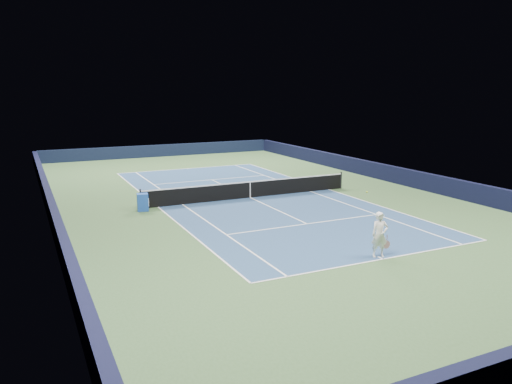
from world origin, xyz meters
name	(u,v)px	position (x,y,z in m)	size (l,w,h in m)	color
ground	(250,198)	(0.00, 0.00, 0.00)	(40.00, 40.00, 0.00)	#36552E
wall_far	(161,151)	(0.00, 19.82, 0.55)	(22.00, 0.35, 1.10)	black
wall_right	(395,175)	(10.82, 0.00, 0.55)	(0.35, 40.00, 1.10)	black
wall_left	(51,207)	(-10.82, 0.00, 0.55)	(0.35, 40.00, 1.10)	black
court_surface	(250,198)	(0.00, 0.00, 0.00)	(10.97, 23.77, 0.01)	navy
baseline_far	(187,169)	(0.00, 11.88, 0.01)	(10.97, 0.08, 0.00)	white
baseline_near	(383,259)	(0.00, -11.88, 0.01)	(10.97, 0.08, 0.00)	white
sideline_doubles_right	(329,189)	(5.49, 0.00, 0.01)	(0.08, 23.77, 0.00)	white
sideline_doubles_left	(158,207)	(-5.49, 0.00, 0.01)	(0.08, 23.77, 0.00)	white
sideline_singles_right	(310,191)	(4.12, 0.00, 0.01)	(0.08, 23.77, 0.00)	white
sideline_singles_left	(182,204)	(-4.12, 0.00, 0.01)	(0.08, 23.77, 0.00)	white
service_line_far	(212,180)	(0.00, 6.40, 0.01)	(8.23, 0.08, 0.00)	white
service_line_near	(307,224)	(0.00, -6.40, 0.01)	(8.23, 0.08, 0.00)	white
center_service_line	(250,198)	(0.00, 0.00, 0.01)	(0.08, 12.80, 0.00)	white
center_mark_far	(188,169)	(0.00, 11.73, 0.01)	(0.08, 0.30, 0.00)	white
center_mark_near	(381,258)	(0.00, -11.73, 0.01)	(0.08, 0.30, 0.00)	white
tennis_net	(250,189)	(0.00, 0.00, 0.50)	(12.90, 0.10, 1.07)	black
sponsor_cube	(143,202)	(-6.40, -0.46, 0.46)	(0.63, 0.59, 0.92)	#1C49AC
tennis_player	(380,235)	(0.02, -11.60, 0.88)	(0.84, 1.32, 2.36)	white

